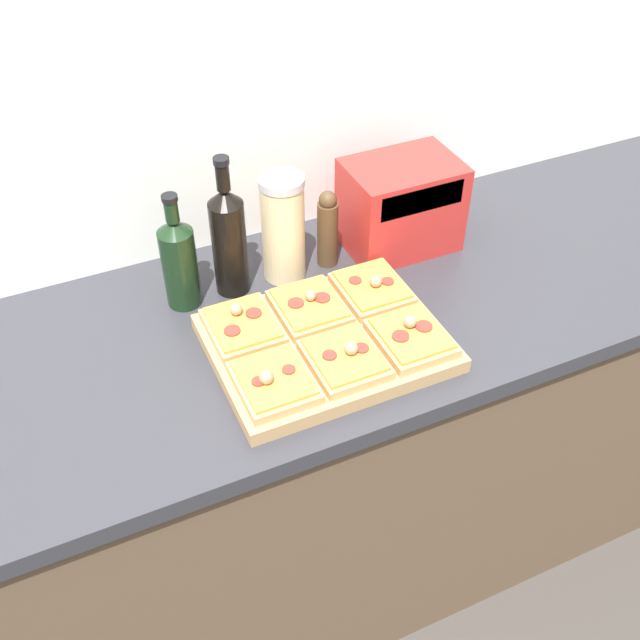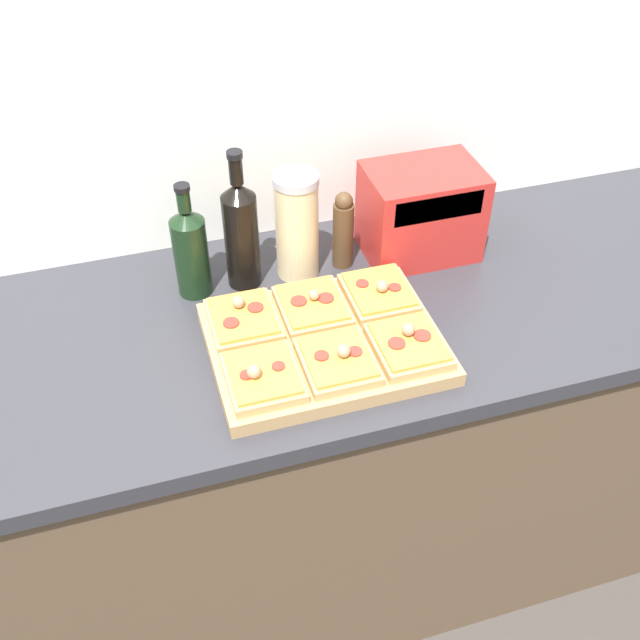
{
  "view_description": "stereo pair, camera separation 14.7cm",
  "coord_description": "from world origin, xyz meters",
  "px_view_note": "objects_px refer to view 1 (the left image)",
  "views": [
    {
      "loc": [
        -0.49,
        -0.76,
        1.97
      ],
      "look_at": [
        -0.03,
        0.24,
        0.99
      ],
      "focal_mm": 42.0,
      "sensor_mm": 36.0,
      "label": 1
    },
    {
      "loc": [
        -0.35,
        -0.81,
        1.97
      ],
      "look_at": [
        -0.03,
        0.24,
        0.99
      ],
      "focal_mm": 42.0,
      "sensor_mm": 36.0,
      "label": 2
    }
  ],
  "objects_px": {
    "olive_oil_bottle": "(179,261)",
    "toaster_oven": "(401,205)",
    "wine_bottle": "(229,239)",
    "grain_jar_tall": "(283,228)",
    "pepper_mill": "(328,229)",
    "cutting_board": "(326,343)"
  },
  "relations": [
    {
      "from": "cutting_board",
      "to": "wine_bottle",
      "type": "height_order",
      "value": "wine_bottle"
    },
    {
      "from": "wine_bottle",
      "to": "toaster_oven",
      "type": "relative_size",
      "value": 1.17
    },
    {
      "from": "cutting_board",
      "to": "toaster_oven",
      "type": "xyz_separation_m",
      "value": [
        0.3,
        0.26,
        0.09
      ]
    },
    {
      "from": "olive_oil_bottle",
      "to": "pepper_mill",
      "type": "xyz_separation_m",
      "value": [
        0.33,
        -0.0,
        -0.02
      ]
    },
    {
      "from": "olive_oil_bottle",
      "to": "grain_jar_tall",
      "type": "xyz_separation_m",
      "value": [
        0.23,
        -0.0,
        0.02
      ]
    },
    {
      "from": "wine_bottle",
      "to": "grain_jar_tall",
      "type": "xyz_separation_m",
      "value": [
        0.12,
        -0.0,
        -0.01
      ]
    },
    {
      "from": "toaster_oven",
      "to": "grain_jar_tall",
      "type": "bearing_deg",
      "value": 179.83
    },
    {
      "from": "wine_bottle",
      "to": "grain_jar_tall",
      "type": "bearing_deg",
      "value": -0.0
    },
    {
      "from": "grain_jar_tall",
      "to": "pepper_mill",
      "type": "bearing_deg",
      "value": 0.0
    },
    {
      "from": "olive_oil_bottle",
      "to": "cutting_board",
      "type": "bearing_deg",
      "value": -50.5
    },
    {
      "from": "olive_oil_bottle",
      "to": "wine_bottle",
      "type": "bearing_deg",
      "value": -0.0
    },
    {
      "from": "olive_oil_bottle",
      "to": "toaster_oven",
      "type": "distance_m",
      "value": 0.52
    },
    {
      "from": "cutting_board",
      "to": "grain_jar_tall",
      "type": "distance_m",
      "value": 0.28
    },
    {
      "from": "grain_jar_tall",
      "to": "pepper_mill",
      "type": "relative_size",
      "value": 1.33
    },
    {
      "from": "grain_jar_tall",
      "to": "pepper_mill",
      "type": "height_order",
      "value": "grain_jar_tall"
    },
    {
      "from": "cutting_board",
      "to": "grain_jar_tall",
      "type": "bearing_deg",
      "value": 86.12
    },
    {
      "from": "cutting_board",
      "to": "pepper_mill",
      "type": "bearing_deg",
      "value": 64.68
    },
    {
      "from": "olive_oil_bottle",
      "to": "toaster_oven",
      "type": "relative_size",
      "value": 0.96
    },
    {
      "from": "grain_jar_tall",
      "to": "toaster_oven",
      "type": "distance_m",
      "value": 0.29
    },
    {
      "from": "wine_bottle",
      "to": "pepper_mill",
      "type": "height_order",
      "value": "wine_bottle"
    },
    {
      "from": "cutting_board",
      "to": "pepper_mill",
      "type": "xyz_separation_m",
      "value": [
        0.12,
        0.26,
        0.08
      ]
    },
    {
      "from": "olive_oil_bottle",
      "to": "toaster_oven",
      "type": "height_order",
      "value": "olive_oil_bottle"
    }
  ]
}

